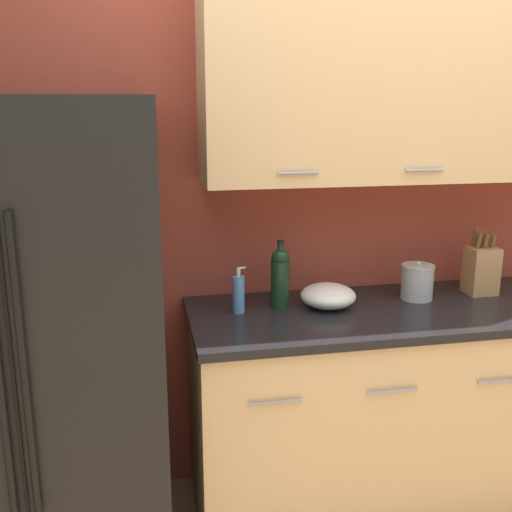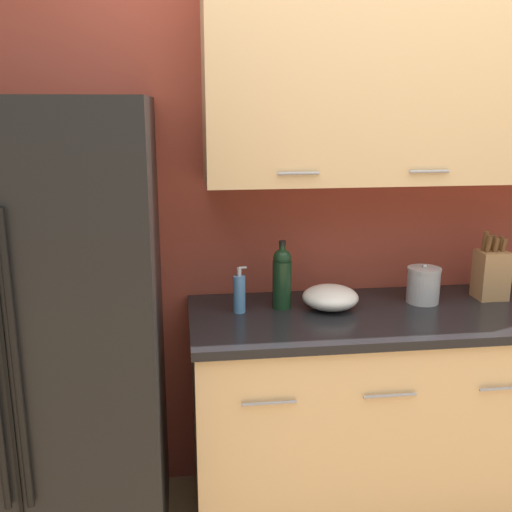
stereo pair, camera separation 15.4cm
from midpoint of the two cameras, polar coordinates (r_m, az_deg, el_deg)
name	(u,v)px [view 1 (the left image)]	position (r m, az deg, el deg)	size (l,w,h in m)	color
wall_back	(369,172)	(2.71, 9.14, 7.89)	(10.00, 0.39, 2.60)	#993D2D
counter_unit	(407,403)	(2.78, 12.60, -13.49)	(1.90, 0.64, 0.92)	black
refrigerator	(36,348)	(2.36, -22.02, -8.17)	(0.90, 0.82, 1.77)	black
knife_block	(481,269)	(2.82, 19.21, -1.19)	(0.13, 0.11, 0.30)	#A87A4C
wine_bottle	(280,277)	(2.48, 0.53, -1.99)	(0.08, 0.08, 0.29)	black
soap_dispenser	(238,294)	(2.43, -3.50, -3.64)	(0.05, 0.05, 0.19)	#4C7FB2
steel_canister	(417,282)	(2.67, 13.52, -2.41)	(0.14, 0.14, 0.17)	#A3A3A5
mixing_bowl	(328,296)	(2.51, 5.13, -3.81)	(0.23, 0.23, 0.10)	white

